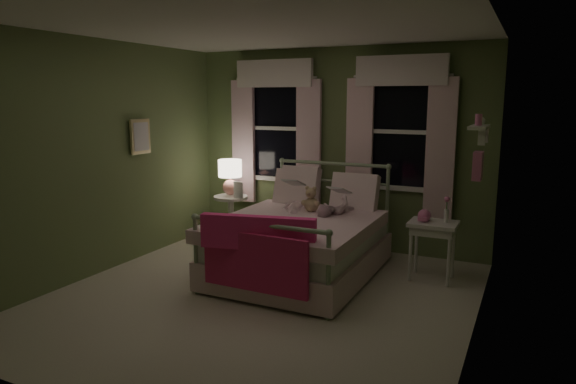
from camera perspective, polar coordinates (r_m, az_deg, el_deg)
The scene contains 18 objects.
room_shell at distance 4.87m, azimuth -3.41°, elevation 2.63°, with size 4.20×4.20×4.20m.
bed at distance 5.75m, azimuth 1.42°, elevation -5.58°, with size 1.58×2.04×1.18m.
pink_throw at distance 4.81m, azimuth -3.54°, elevation -5.90°, with size 1.10×0.34×0.71m.
child_left at distance 6.11m, azimuth 0.77°, elevation 1.02°, with size 0.29×0.19×0.78m, color #F7D1DD.
child_right at distance 5.90m, azimuth 5.71°, elevation 0.63°, with size 0.38×0.30×0.78m, color #F7D1DD.
book_left at distance 5.89m, azimuth -0.25°, elevation 0.68°, with size 0.20×0.27×0.03m, color beige.
book_right at distance 5.68m, azimuth 4.83°, elevation -0.16°, with size 0.20×0.27×0.02m, color beige.
teddy_bear at distance 5.89m, azimuth 2.59°, elevation -1.02°, with size 0.23×0.18×0.30m.
nightstand_left at distance 7.04m, azimuth -6.36°, elevation -2.29°, with size 0.46×0.46×0.65m.
table_lamp at distance 6.94m, azimuth -6.45°, elevation 2.03°, with size 0.31×0.31×0.48m.
book_nightstand at distance 6.87m, azimuth -6.05°, elevation -0.56°, with size 0.16×0.22×0.02m, color beige.
nightstand_right at distance 5.74m, azimuth 15.81°, elevation -4.19°, with size 0.50×0.40×0.64m.
pink_toy at distance 5.72m, azimuth 14.90°, elevation -2.57°, with size 0.14×0.19×0.14m.
bud_vase at distance 5.72m, azimuth 17.20°, elevation -1.85°, with size 0.06×0.06×0.28m.
window_left at distance 7.02m, azimuth -1.42°, elevation 7.66°, with size 1.34×0.13×1.96m.
window_right at distance 6.43m, azimuth 12.29°, elevation 7.18°, with size 1.34×0.13×1.96m.
wall_shelf at distance 4.95m, azimuth 20.45°, elevation 4.73°, with size 0.15×0.50×0.60m.
framed_picture at distance 6.47m, azimuth -16.08°, elevation 5.94°, with size 0.03×0.32×0.42m.
Camera 1 is at (2.35, -4.21, 1.96)m, focal length 32.00 mm.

